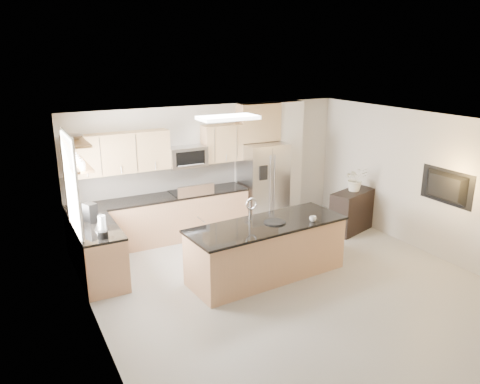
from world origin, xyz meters
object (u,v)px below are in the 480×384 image
coffee_maker (90,213)px  television (443,187)px  refrigerator (263,184)px  flower_vase (356,173)px  credenza (352,211)px  bowl (74,136)px  kettle (101,223)px  platter (275,222)px  island (267,250)px  microwave (187,157)px  cup (313,219)px  blender (102,228)px  range (191,213)px

coffee_maker → television: size_ratio=0.29×
refrigerator → flower_vase: refrigerator is taller
refrigerator → credenza: refrigerator is taller
refrigerator → bowl: bowl is taller
kettle → bowl: bowl is taller
platter → bowl: size_ratio=1.02×
island → kettle: 2.72m
microwave → island: 2.70m
refrigerator → cup: size_ratio=15.72×
credenza → cup: bearing=-165.7°
coffee_maker → flower_vase: bearing=-5.6°
credenza → flower_vase: flower_vase is taller
island → cup: 0.92m
refrigerator → island: size_ratio=0.64×
blender → television: 5.79m
refrigerator → credenza: 1.97m
platter → coffee_maker: size_ratio=1.13×
coffee_maker → television: television is taller
refrigerator → television: size_ratio=1.65×
range → microwave: (0.00, 0.12, 1.16)m
island → television: (3.08, -0.85, 0.88)m
microwave → credenza: size_ratio=0.70×
island → credenza: island is taller
microwave → island: size_ratio=0.27×
blender → kettle: bearing=82.1°
platter → blender: bearing=165.2°
range → refrigerator: bearing=-1.6°
bowl → flower_vase: bearing=-3.9°
range → platter: size_ratio=3.20×
refrigerator → platter: (-1.11, -2.26, 0.05)m
platter → television: television is taller
platter → cup: bearing=-21.5°
platter → blender: blender is taller
island → bowl: size_ratio=7.90×
bowl → flower_vase: 5.51m
island → coffee_maker: bearing=145.3°
platter → bowl: (-2.80, 1.37, 1.44)m
coffee_maker → island: bearing=-30.3°
island → bowl: bearing=149.1°
blender → kettle: (0.05, 0.36, -0.04)m
refrigerator → coffee_maker: 3.83m
refrigerator → kettle: (-3.68, -1.21, 0.15)m
cup → kettle: (-3.17, 1.29, 0.06)m
blender → flower_vase: 5.21m
microwave → cup: bearing=-66.7°
cup → coffee_maker: bearing=151.7°
television → refrigerator: bearing=31.0°
microwave → credenza: bearing=-25.2°
island → blender: size_ratio=7.77×
platter → flower_vase: (2.57, 1.00, 0.30)m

